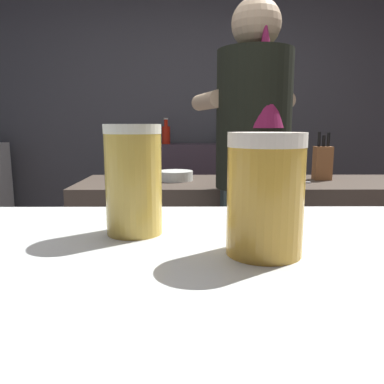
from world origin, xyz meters
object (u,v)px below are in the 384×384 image
(pint_glass_far, at_px, (265,194))
(bottle_hot_sauce, at_px, (166,134))
(bottle_soy, at_px, (223,133))
(knife_block, at_px, (322,162))
(chefs_knife, at_px, (289,182))
(bartender, at_px, (253,168))
(mixing_bowl, at_px, (175,176))
(pint_glass_near, at_px, (134,180))

(pint_glass_far, relative_size, bottle_hot_sauce, 0.57)
(bottle_soy, height_order, bottle_hot_sauce, bottle_soy)
(knife_block, bearing_deg, chefs_knife, -153.73)
(bartender, distance_m, knife_block, 0.73)
(bartender, bearing_deg, mixing_bowl, 23.48)
(pint_glass_far, distance_m, bottle_hot_sauce, 2.97)
(chefs_knife, bearing_deg, mixing_bowl, -172.94)
(chefs_knife, xyz_separation_m, pint_glass_near, (-0.64, -1.68, 0.25))
(bartender, height_order, bottle_soy, bartender)
(mixing_bowl, distance_m, pint_glass_far, 1.87)
(mixing_bowl, xyz_separation_m, pint_glass_near, (0.01, -1.77, 0.23))
(pint_glass_far, bearing_deg, pint_glass_near, 151.81)
(pint_glass_far, bearing_deg, bartender, 80.93)
(pint_glass_near, bearing_deg, mixing_bowl, 90.41)
(pint_glass_far, bearing_deg, bottle_soy, 85.81)
(knife_block, relative_size, bottle_hot_sauce, 1.29)
(bartender, xyz_separation_m, pint_glass_far, (-0.22, -1.36, 0.12))
(bottle_soy, bearing_deg, bartender, -90.08)
(chefs_knife, height_order, pint_glass_far, pint_glass_far)
(mixing_bowl, bearing_deg, knife_block, 1.78)
(bartender, xyz_separation_m, knife_block, (0.51, 0.52, -0.02))
(knife_block, height_order, mixing_bowl, knife_block)
(mixing_bowl, xyz_separation_m, bottle_hot_sauce, (-0.12, 1.11, 0.22))
(bartender, xyz_separation_m, pint_glass_near, (-0.37, -1.28, 0.13))
(pint_glass_near, xyz_separation_m, pint_glass_far, (0.15, -0.08, -0.00))
(bartender, height_order, pint_glass_near, bartender)
(bottle_soy, bearing_deg, bottle_hot_sauce, -176.02)
(pint_glass_near, height_order, pint_glass_far, pint_glass_near)
(mixing_bowl, relative_size, bottle_soy, 0.85)
(bartender, bearing_deg, bottle_soy, -14.22)
(chefs_knife, bearing_deg, pint_glass_far, -91.21)
(chefs_knife, distance_m, bottle_hot_sauce, 1.44)
(mixing_bowl, distance_m, pint_glass_near, 1.78)
(chefs_knife, bearing_deg, knife_block, 40.77)
(bartender, height_order, chefs_knife, bartender)
(bartender, height_order, mixing_bowl, bartender)
(bartender, height_order, knife_block, bartender)
(bottle_hot_sauce, bearing_deg, pint_glass_far, -84.56)
(bartender, bearing_deg, pint_glass_far, 156.80)
(bottle_hot_sauce, bearing_deg, bartender, -72.69)
(bartender, relative_size, bottle_hot_sauce, 7.95)
(knife_block, xyz_separation_m, pint_glass_near, (-0.87, -1.79, 0.15))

